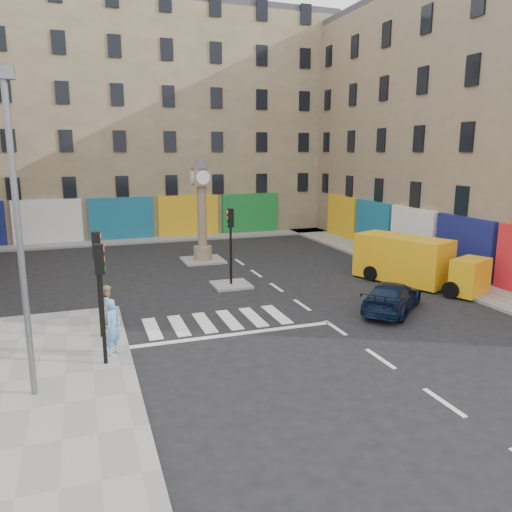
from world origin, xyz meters
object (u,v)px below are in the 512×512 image
traffic_light_island (231,234)px  pedestrian_tan (108,305)px  clock_pillar (202,202)px  navy_sedan (392,297)px  traffic_light_left_far (98,268)px  pedestrian_blue (113,327)px  traffic_light_left_near (101,285)px  yellow_van (414,262)px  lamp_post (18,221)px

traffic_light_island → pedestrian_tan: (-6.00, -4.34, -1.66)m
pedestrian_tan → clock_pillar: bearing=-14.6°
pedestrian_tan → navy_sedan: bearing=-82.7°
traffic_light_left_far → pedestrian_blue: (0.30, -1.79, -1.55)m
traffic_light_left_near → pedestrian_blue: size_ratio=2.01×
traffic_light_island → yellow_van: (8.63, -2.65, -1.44)m
yellow_van → pedestrian_tan: yellow_van is taller
clock_pillar → pedestrian_tan: clock_pillar is taller
traffic_light_left_far → pedestrian_tan: (0.30, 1.06, -1.69)m
lamp_post → yellow_van: bearing=21.3°
yellow_van → pedestrian_blue: yellow_van is taller
clock_pillar → navy_sedan: bearing=-66.6°
traffic_light_left_far → navy_sedan: 11.65m
traffic_light_left_near → traffic_light_island: (6.30, 7.80, -0.03)m
traffic_light_left_near → pedestrian_blue: bearing=63.8°
yellow_van → traffic_light_left_far: bearing=167.2°
lamp_post → clock_pillar: (8.20, 15.20, -1.24)m
traffic_light_island → lamp_post: size_ratio=0.45×
yellow_van → pedestrian_tan: size_ratio=4.26×
traffic_light_island → navy_sedan: 8.12m
clock_pillar → pedestrian_blue: clock_pillar is taller
lamp_post → yellow_van: (16.83, 6.55, -3.64)m
traffic_light_left_near → yellow_van: traffic_light_left_near is taller
clock_pillar → yellow_van: bearing=-45.0°
traffic_light_left_far → clock_pillar: clock_pillar is taller
traffic_light_left_far → navy_sedan: traffic_light_left_far is taller
pedestrian_blue → pedestrian_tan: (0.00, 2.85, -0.14)m
traffic_light_left_far → lamp_post: bearing=-116.6°
lamp_post → pedestrian_blue: bearing=42.4°
clock_pillar → yellow_van: (8.63, -8.64, -2.39)m
traffic_light_island → navy_sedan: traffic_light_island is taller
traffic_light_left_far → pedestrian_tan: size_ratio=2.38×
navy_sedan → traffic_light_left_far: bearing=45.8°
traffic_light_island → pedestrian_blue: (-6.00, -7.19, -1.52)m
pedestrian_tan → traffic_light_left_far: bearing=179.7°
traffic_light_left_far → lamp_post: size_ratio=0.45×
navy_sedan → yellow_van: 4.82m
traffic_light_island → lamp_post: lamp_post is taller
navy_sedan → yellow_van: yellow_van is taller
traffic_light_left_far → clock_pillar: size_ratio=0.61×
yellow_van → pedestrian_tan: 14.73m
pedestrian_blue → yellow_van: bearing=-38.5°
pedestrian_tan → traffic_light_left_near: bearing=-169.5°
lamp_post → pedestrian_tan: 6.59m
clock_pillar → navy_sedan: 13.34m
traffic_light_left_near → traffic_light_left_far: size_ratio=1.00×
navy_sedan → yellow_van: bearing=-88.0°
traffic_light_left_far → yellow_van: traffic_light_left_far is taller
traffic_light_left_near → pedestrian_tan: size_ratio=2.38×
pedestrian_blue → traffic_light_left_near: bearing=-171.9°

